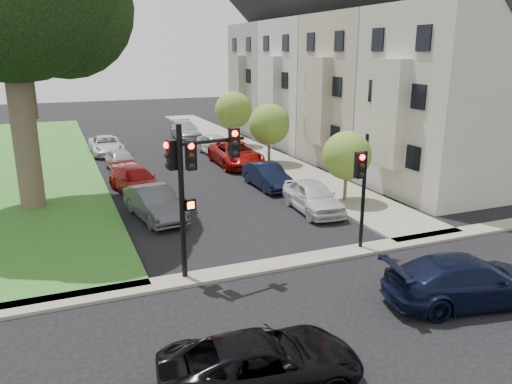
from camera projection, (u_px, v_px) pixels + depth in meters
name	position (u px, v px, depth m)	size (l,w,h in m)	color
ground	(312.00, 287.00, 16.71)	(140.00, 140.00, 0.00)	black
grass_strip	(34.00, 163.00, 34.79)	(8.00, 44.00, 0.12)	#226119
sidewalk_right	(244.00, 148.00, 40.53)	(3.50, 44.00, 0.12)	gray
sidewalk_cross	(287.00, 263.00, 18.47)	(60.00, 1.00, 0.12)	gray
house_a	(451.00, 64.00, 26.48)	(7.70, 7.55, 15.97)	beige
house_b	(369.00, 62.00, 33.16)	(7.70, 7.55, 15.97)	gray
house_c	(315.00, 60.00, 39.84)	(7.70, 7.55, 15.97)	#9F9B95
house_d	(276.00, 59.00, 46.52)	(7.70, 7.55, 15.97)	#A19E90
small_tree_a	(347.00, 156.00, 25.36)	(2.50, 2.50, 3.75)	brown
small_tree_b	(269.00, 124.00, 34.03)	(2.81, 2.81, 4.21)	brown
small_tree_c	(233.00, 110.00, 40.44)	(3.00, 3.00, 4.50)	brown
traffic_signal_main	(193.00, 174.00, 16.46)	(2.64, 0.69, 5.39)	black
traffic_signal_secondary	(361.00, 182.00, 19.07)	(0.50, 0.41, 3.98)	black
car_cross_near	(262.00, 363.00, 11.53)	(2.20, 4.78, 1.33)	black
car_cross_far	(468.00, 280.00, 15.46)	(2.14, 5.27, 1.53)	black
car_parked_0	(313.00, 196.00, 24.39)	(1.81, 4.50, 1.53)	silver
car_parked_1	(267.00, 176.00, 28.67)	(1.49, 4.28, 1.41)	black
car_parked_2	(236.00, 154.00, 34.23)	(2.68, 5.80, 1.61)	maroon
car_parked_3	(216.00, 144.00, 37.91)	(1.82, 4.53, 1.54)	silver
car_parked_4	(186.00, 131.00, 44.46)	(2.14, 5.27, 1.53)	#999BA0
car_parked_5	(155.00, 203.00, 23.29)	(1.61, 4.62, 1.52)	#3F4247
car_parked_6	(136.00, 180.00, 27.66)	(1.97, 4.86, 1.41)	maroon
car_parked_7	(121.00, 160.00, 32.72)	(1.65, 4.11, 1.40)	#999BA0
car_parked_8	(106.00, 145.00, 38.07)	(2.29, 4.96, 1.38)	silver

